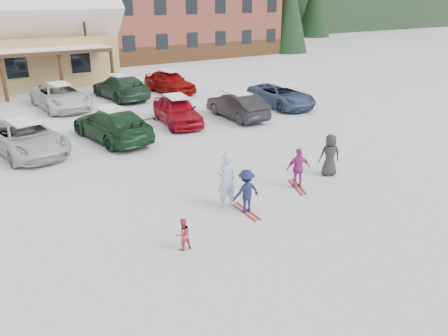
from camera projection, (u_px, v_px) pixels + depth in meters
ground at (233, 208)px, 14.05m from camera, size 160.00×160.00×0.00m
lamp_post at (86, 37)px, 33.02m from camera, size 0.50×0.25×6.22m
conifer_3 at (59, 9)px, 49.52m from camera, size 3.96×3.96×9.18m
adult_skier at (226, 180)px, 13.82m from camera, size 0.71×0.49×1.86m
toddler_red at (183, 234)px, 11.60m from camera, size 0.45×0.35×0.91m
child_navy at (246, 191)px, 13.55m from camera, size 0.95×0.58×1.43m
skis_child_navy at (246, 211)px, 13.80m from camera, size 0.28×1.41×0.03m
child_magenta at (298, 168)px, 15.33m from camera, size 0.93×0.66×1.46m
skis_child_magenta at (297, 187)px, 15.59m from camera, size 0.72×1.37×0.03m
bystander_dark at (330, 155)px, 16.40m from camera, size 0.93×0.80×1.60m
parked_car_2 at (25, 137)px, 18.78m from camera, size 3.21×5.46×1.43m
parked_car_3 at (112, 124)px, 20.53m from camera, size 2.78×5.45×1.52m
parked_car_4 at (177, 110)px, 23.14m from camera, size 2.45×4.62×1.50m
parked_car_5 at (237, 106)px, 24.27m from camera, size 1.65×4.43×1.44m
parked_car_6 at (281, 95)px, 26.96m from camera, size 2.64×5.13×1.38m
parked_car_10 at (61, 96)px, 26.41m from camera, size 2.80×5.57×1.51m
parked_car_11 at (121, 87)px, 29.00m from camera, size 2.65×5.55×1.56m
parked_car_12 at (170, 82)px, 30.82m from camera, size 2.38×4.78×1.57m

